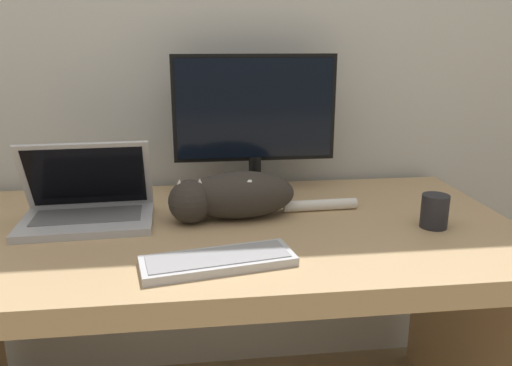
# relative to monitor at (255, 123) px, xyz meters

# --- Properties ---
(wall_back) EXTENTS (6.40, 0.06, 2.60)m
(wall_back) POSITION_rel_monitor_xyz_m (-0.13, 0.18, 0.34)
(wall_back) COLOR silver
(wall_back) RESTS_ON ground_plane
(desk) EXTENTS (1.61, 0.80, 0.74)m
(desk) POSITION_rel_monitor_xyz_m (-0.13, -0.28, -0.38)
(desk) COLOR tan
(desk) RESTS_ON ground_plane
(monitor) EXTENTS (0.51, 0.21, 0.44)m
(monitor) POSITION_rel_monitor_xyz_m (0.00, 0.00, 0.00)
(monitor) COLOR black
(monitor) RESTS_ON desk
(laptop) EXTENTS (0.36, 0.25, 0.22)m
(laptop) POSITION_rel_monitor_xyz_m (-0.48, -0.21, -0.18)
(laptop) COLOR #B7B7BC
(laptop) RESTS_ON desk
(external_keyboard) EXTENTS (0.36, 0.18, 0.02)m
(external_keyboard) POSITION_rel_monitor_xyz_m (-0.15, -0.53, -0.22)
(external_keyboard) COLOR #BCBCC1
(external_keyboard) RESTS_ON desk
(cat) EXTENTS (0.55, 0.16, 0.13)m
(cat) POSITION_rel_monitor_xyz_m (-0.09, -0.23, -0.16)
(cat) COLOR #332D28
(cat) RESTS_ON desk
(coffee_mug) EXTENTS (0.07, 0.07, 0.09)m
(coffee_mug) POSITION_rel_monitor_xyz_m (0.44, -0.36, -0.18)
(coffee_mug) COLOR #232328
(coffee_mug) RESTS_ON desk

